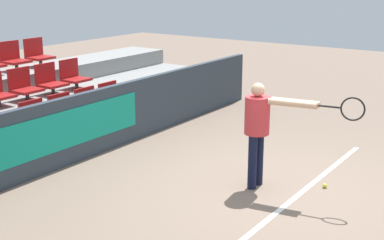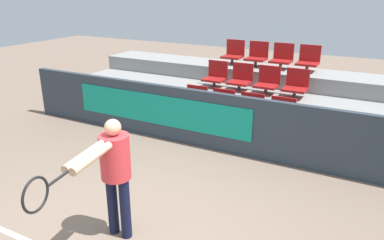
{
  "view_description": "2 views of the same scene",
  "coord_description": "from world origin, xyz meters",
  "px_view_note": "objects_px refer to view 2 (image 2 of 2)",
  "views": [
    {
      "loc": [
        -6.6,
        -3.07,
        3.04
      ],
      "look_at": [
        -0.15,
        1.38,
        0.87
      ],
      "focal_mm": 50.0,
      "sensor_mm": 36.0,
      "label": 1
    },
    {
      "loc": [
        2.63,
        -2.76,
        2.98
      ],
      "look_at": [
        0.17,
        1.84,
        1.09
      ],
      "focal_mm": 35.0,
      "sensor_mm": 36.0,
      "label": 2
    }
  ],
  "objects_px": {
    "stadium_chair_2": "(250,110)",
    "stadium_chair_11": "(308,60)",
    "stadium_chair_4": "(216,75)",
    "tennis_player": "(112,168)",
    "stadium_chair_3": "(281,115)",
    "stadium_chair_6": "(267,81)",
    "stadium_chair_7": "(296,85)",
    "stadium_chair_1": "(221,106)",
    "stadium_chair_8": "(234,53)",
    "stadium_chair_10": "(282,57)",
    "stadium_chair_0": "(195,102)",
    "stadium_chair_9": "(257,55)",
    "stadium_chair_5": "(241,78)"
  },
  "relations": [
    {
      "from": "stadium_chair_7",
      "to": "stadium_chair_10",
      "type": "distance_m",
      "value": 1.29
    },
    {
      "from": "stadium_chair_4",
      "to": "stadium_chair_6",
      "type": "bearing_deg",
      "value": 0.0
    },
    {
      "from": "stadium_chair_6",
      "to": "stadium_chair_10",
      "type": "relative_size",
      "value": 1.0
    },
    {
      "from": "stadium_chair_2",
      "to": "stadium_chair_10",
      "type": "xyz_separation_m",
      "value": [
        0.0,
        2.14,
        0.72
      ]
    },
    {
      "from": "stadium_chair_6",
      "to": "stadium_chair_9",
      "type": "relative_size",
      "value": 1.0
    },
    {
      "from": "stadium_chair_3",
      "to": "stadium_chair_6",
      "type": "height_order",
      "value": "stadium_chair_6"
    },
    {
      "from": "stadium_chair_11",
      "to": "stadium_chair_6",
      "type": "bearing_deg",
      "value": -120.33
    },
    {
      "from": "stadium_chair_0",
      "to": "stadium_chair_4",
      "type": "distance_m",
      "value": 1.13
    },
    {
      "from": "stadium_chair_2",
      "to": "stadium_chair_11",
      "type": "relative_size",
      "value": 1.0
    },
    {
      "from": "stadium_chair_10",
      "to": "tennis_player",
      "type": "bearing_deg",
      "value": -93.38
    },
    {
      "from": "stadium_chair_9",
      "to": "stadium_chair_10",
      "type": "xyz_separation_m",
      "value": [
        0.63,
        0.0,
        0.0
      ]
    },
    {
      "from": "stadium_chair_7",
      "to": "tennis_player",
      "type": "distance_m",
      "value": 4.95
    },
    {
      "from": "stadium_chair_6",
      "to": "stadium_chair_10",
      "type": "height_order",
      "value": "stadium_chair_10"
    },
    {
      "from": "stadium_chair_1",
      "to": "stadium_chair_3",
      "type": "bearing_deg",
      "value": 0.0
    },
    {
      "from": "stadium_chair_2",
      "to": "stadium_chair_3",
      "type": "xyz_separation_m",
      "value": [
        0.63,
        0.0,
        0.0
      ]
    },
    {
      "from": "stadium_chair_10",
      "to": "stadium_chair_11",
      "type": "height_order",
      "value": "same"
    },
    {
      "from": "stadium_chair_10",
      "to": "stadium_chair_7",
      "type": "bearing_deg",
      "value": -59.67
    },
    {
      "from": "stadium_chair_7",
      "to": "stadium_chair_11",
      "type": "xyz_separation_m",
      "value": [
        0.0,
        1.07,
        0.36
      ]
    },
    {
      "from": "stadium_chair_5",
      "to": "stadium_chair_6",
      "type": "bearing_deg",
      "value": 0.0
    },
    {
      "from": "stadium_chair_11",
      "to": "tennis_player",
      "type": "relative_size",
      "value": 0.37
    },
    {
      "from": "stadium_chair_1",
      "to": "stadium_chair_9",
      "type": "xyz_separation_m",
      "value": [
        0.0,
        2.14,
        0.72
      ]
    },
    {
      "from": "stadium_chair_2",
      "to": "stadium_chair_6",
      "type": "height_order",
      "value": "stadium_chair_6"
    },
    {
      "from": "stadium_chair_8",
      "to": "stadium_chair_4",
      "type": "bearing_deg",
      "value": -90.0
    },
    {
      "from": "stadium_chair_3",
      "to": "stadium_chair_8",
      "type": "xyz_separation_m",
      "value": [
        -1.88,
        2.14,
        0.72
      ]
    },
    {
      "from": "stadium_chair_9",
      "to": "stadium_chair_11",
      "type": "height_order",
      "value": "same"
    },
    {
      "from": "stadium_chair_0",
      "to": "stadium_chair_9",
      "type": "height_order",
      "value": "stadium_chair_9"
    },
    {
      "from": "stadium_chair_1",
      "to": "tennis_player",
      "type": "relative_size",
      "value": 0.37
    },
    {
      "from": "stadium_chair_5",
      "to": "stadium_chair_7",
      "type": "relative_size",
      "value": 1.0
    },
    {
      "from": "stadium_chair_1",
      "to": "stadium_chair_4",
      "type": "xyz_separation_m",
      "value": [
        -0.63,
        1.07,
        0.36
      ]
    },
    {
      "from": "stadium_chair_2",
      "to": "stadium_chair_6",
      "type": "bearing_deg",
      "value": 90.0
    },
    {
      "from": "stadium_chair_10",
      "to": "stadium_chair_11",
      "type": "relative_size",
      "value": 1.0
    },
    {
      "from": "stadium_chair_2",
      "to": "stadium_chair_8",
      "type": "xyz_separation_m",
      "value": [
        -1.25,
        2.14,
        0.72
      ]
    },
    {
      "from": "stadium_chair_0",
      "to": "stadium_chair_8",
      "type": "xyz_separation_m",
      "value": [
        0.0,
        2.14,
        0.72
      ]
    },
    {
      "from": "stadium_chair_3",
      "to": "stadium_chair_7",
      "type": "bearing_deg",
      "value": 90.0
    },
    {
      "from": "tennis_player",
      "to": "stadium_chair_8",
      "type": "bearing_deg",
      "value": 89.21
    },
    {
      "from": "stadium_chair_0",
      "to": "stadium_chair_1",
      "type": "xyz_separation_m",
      "value": [
        0.63,
        0.0,
        0.0
      ]
    },
    {
      "from": "stadium_chair_1",
      "to": "stadium_chair_4",
      "type": "height_order",
      "value": "stadium_chair_4"
    },
    {
      "from": "stadium_chair_0",
      "to": "stadium_chair_7",
      "type": "bearing_deg",
      "value": 29.67
    },
    {
      "from": "stadium_chair_1",
      "to": "stadium_chair_6",
      "type": "xyz_separation_m",
      "value": [
        0.63,
        1.07,
        0.36
      ]
    },
    {
      "from": "stadium_chair_11",
      "to": "tennis_player",
      "type": "height_order",
      "value": "stadium_chair_11"
    },
    {
      "from": "stadium_chair_4",
      "to": "tennis_player",
      "type": "distance_m",
      "value": 4.94
    },
    {
      "from": "stadium_chair_6",
      "to": "stadium_chair_9",
      "type": "distance_m",
      "value": 1.29
    },
    {
      "from": "stadium_chair_4",
      "to": "tennis_player",
      "type": "bearing_deg",
      "value": -79.48
    },
    {
      "from": "stadium_chair_9",
      "to": "stadium_chair_11",
      "type": "bearing_deg",
      "value": 0.0
    },
    {
      "from": "stadium_chair_7",
      "to": "stadium_chair_3",
      "type": "bearing_deg",
      "value": -90.0
    },
    {
      "from": "stadium_chair_10",
      "to": "stadium_chair_6",
      "type": "bearing_deg",
      "value": -90.0
    },
    {
      "from": "stadium_chair_5",
      "to": "stadium_chair_10",
      "type": "xyz_separation_m",
      "value": [
        0.63,
        1.07,
        0.36
      ]
    },
    {
      "from": "stadium_chair_5",
      "to": "stadium_chair_6",
      "type": "distance_m",
      "value": 0.63
    },
    {
      "from": "stadium_chair_11",
      "to": "stadium_chair_3",
      "type": "bearing_deg",
      "value": -90.0
    },
    {
      "from": "stadium_chair_7",
      "to": "stadium_chair_11",
      "type": "height_order",
      "value": "stadium_chair_11"
    }
  ]
}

